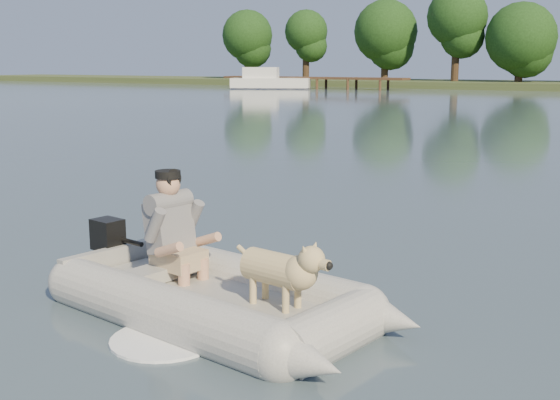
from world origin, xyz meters
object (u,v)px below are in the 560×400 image
Objects in this scene: dinghy at (218,255)px; man at (171,223)px; dog at (275,274)px; dock at (312,83)px; cabin_cruiser at (271,78)px.

man reaches higher than dinghy.
man reaches higher than dog.
dinghy is at bearing -62.78° from dock.
dinghy is (26.57, -51.65, 0.07)m from dock.
dock is 16.86× the size of man.
cabin_cruiser reaches higher than dog.
dock is 57.63m from man.
man is at bearing -83.01° from cabin_cruiser.
dock is 3.89× the size of dinghy.
dinghy is 0.72m from man.
man reaches higher than dock.
dinghy is at bearing -175.43° from dog.
dinghy is 4.34× the size of man.
dock is 58.43m from dog.
cabin_cruiser is (-29.23, 48.90, 0.37)m from dinghy.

